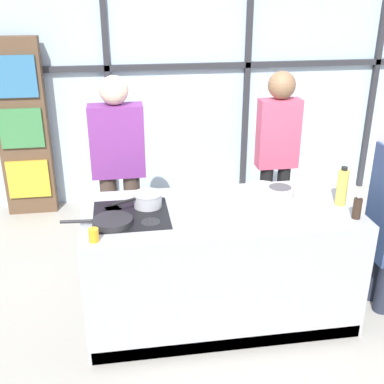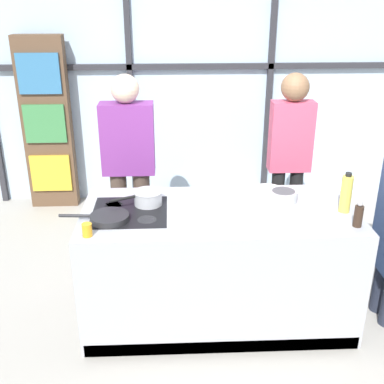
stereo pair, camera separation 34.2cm
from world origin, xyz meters
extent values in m
plane|color=#ADA89E|center=(0.00, 0.00, 0.00)|extent=(18.00, 18.00, 0.00)
cube|color=silver|center=(0.00, 2.31, 1.40)|extent=(6.40, 0.04, 2.80)
cube|color=#2D2D33|center=(0.00, 2.26, 1.54)|extent=(6.40, 0.06, 0.06)
cube|color=#2D2D33|center=(-0.77, 2.26, 1.40)|extent=(0.06, 0.06, 2.80)
cube|color=#2D2D33|center=(0.77, 2.26, 1.40)|extent=(0.06, 0.06, 2.80)
cube|color=#2D2D33|center=(2.30, 2.26, 1.40)|extent=(0.06, 0.06, 2.80)
cube|color=brown|center=(-1.68, 2.13, 0.94)|extent=(0.52, 0.16, 1.89)
cube|color=gold|center=(-1.68, 2.04, 0.42)|extent=(0.44, 0.03, 0.42)
cube|color=#3D8447|center=(-1.68, 2.04, 0.98)|extent=(0.44, 0.03, 0.42)
cube|color=teal|center=(-1.68, 2.04, 1.51)|extent=(0.44, 0.03, 0.42)
cube|color=#A8AAB2|center=(0.00, 0.00, 0.44)|extent=(1.94, 0.88, 0.89)
cube|color=black|center=(-0.63, 0.00, 0.88)|extent=(0.52, 0.52, 0.01)
cube|color=black|center=(0.00, -0.43, 0.05)|extent=(1.90, 0.03, 0.10)
cylinder|color=#38383D|center=(-0.75, -0.12, 0.88)|extent=(0.13, 0.13, 0.01)
cylinder|color=#38383D|center=(-0.50, -0.12, 0.88)|extent=(0.13, 0.13, 0.01)
cylinder|color=#38383D|center=(-0.75, 0.12, 0.88)|extent=(0.13, 0.13, 0.01)
cylinder|color=#38383D|center=(-0.50, 0.12, 0.88)|extent=(0.13, 0.13, 0.01)
cylinder|color=#232838|center=(1.26, 0.00, 0.40)|extent=(0.12, 0.12, 0.79)
cube|color=navy|center=(1.17, -0.09, 0.87)|extent=(0.02, 0.33, 0.87)
cylinder|color=#47382D|center=(-0.60, 0.89, 0.42)|extent=(0.14, 0.14, 0.85)
cylinder|color=#47382D|center=(-0.80, 0.89, 0.42)|extent=(0.14, 0.14, 0.85)
cube|color=#7A3384|center=(-0.70, 0.89, 1.15)|extent=(0.45, 0.20, 0.61)
sphere|color=beige|center=(-0.70, 0.89, 1.57)|extent=(0.24, 0.24, 0.24)
cylinder|color=black|center=(0.78, 0.89, 0.42)|extent=(0.12, 0.12, 0.85)
cylinder|color=black|center=(0.62, 0.89, 0.42)|extent=(0.12, 0.12, 0.85)
cube|color=#DB4C6B|center=(0.70, 0.89, 1.15)|extent=(0.36, 0.16, 0.61)
sphere|color=#8C6647|center=(0.70, 0.89, 1.57)|extent=(0.24, 0.24, 0.24)
cylinder|color=#232326|center=(-0.75, -0.12, 0.91)|extent=(0.26, 0.26, 0.04)
cylinder|color=#B26B2D|center=(-0.75, -0.12, 0.92)|extent=(0.21, 0.21, 0.01)
cylinder|color=#232326|center=(-0.99, -0.11, 0.92)|extent=(0.21, 0.04, 0.02)
cylinder|color=silver|center=(-0.50, 0.12, 0.94)|extent=(0.20, 0.20, 0.10)
cylinder|color=silver|center=(-0.50, 0.12, 0.98)|extent=(0.21, 0.21, 0.01)
cylinder|color=black|center=(-0.68, 0.04, 0.97)|extent=(0.17, 0.10, 0.02)
cylinder|color=white|center=(0.41, 0.32, 0.89)|extent=(0.25, 0.25, 0.01)
cylinder|color=silver|center=(0.49, 0.15, 0.92)|extent=(0.21, 0.21, 0.07)
cylinder|color=#4C4C51|center=(0.49, 0.15, 0.95)|extent=(0.17, 0.17, 0.01)
cylinder|color=#E0CC4C|center=(0.87, -0.06, 1.02)|extent=(0.08, 0.08, 0.26)
cylinder|color=black|center=(0.87, -0.06, 1.16)|extent=(0.04, 0.04, 0.02)
cylinder|color=#332319|center=(0.88, -0.29, 0.96)|extent=(0.06, 0.06, 0.14)
sphere|color=#B2B2B7|center=(0.88, -0.29, 1.05)|extent=(0.03, 0.03, 0.03)
cylinder|color=orange|center=(-0.87, -0.34, 0.93)|extent=(0.06, 0.06, 0.09)
camera|label=1|loc=(-0.67, -3.01, 2.34)|focal=45.00mm
camera|label=2|loc=(-0.33, -3.05, 2.34)|focal=45.00mm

